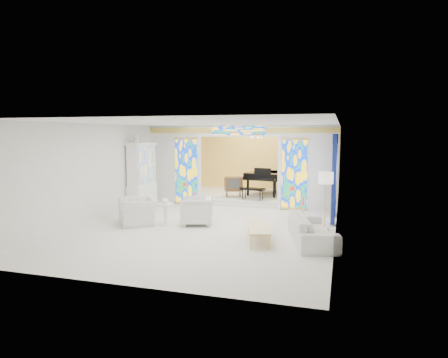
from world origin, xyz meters
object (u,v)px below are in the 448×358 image
(armchair_right, at_px, (196,211))
(grand_piano, at_px, (272,176))
(china_cabinet, at_px, (142,177))
(sofa, at_px, (312,229))
(coffee_table, at_px, (258,227))
(armchair_left, at_px, (138,211))
(tv_console, at_px, (234,184))

(armchair_right, bearing_deg, grand_piano, 150.34)
(china_cabinet, height_order, sofa, china_cabinet)
(china_cabinet, xyz_separation_m, coffee_table, (4.84, -2.94, -0.82))
(coffee_table, bearing_deg, grand_piano, 97.03)
(china_cabinet, relative_size, sofa, 1.17)
(armchair_left, height_order, sofa, armchair_left)
(armchair_left, xyz_separation_m, coffee_table, (3.85, -0.82, -0.04))
(armchair_right, bearing_deg, china_cabinet, -138.62)
(armchair_left, height_order, coffee_table, armchair_left)
(armchair_left, distance_m, coffee_table, 3.94)
(coffee_table, bearing_deg, tv_console, 111.36)
(armchair_right, relative_size, grand_piano, 0.31)
(coffee_table, bearing_deg, armchair_left, 168.03)
(coffee_table, relative_size, tv_console, 2.17)
(grand_piano, bearing_deg, china_cabinet, -126.21)
(sofa, height_order, coffee_table, sofa)
(armchair_left, height_order, armchair_right, armchair_right)
(armchair_right, height_order, coffee_table, armchair_right)
(sofa, xyz_separation_m, grand_piano, (-2.14, 6.47, 0.61))
(armchair_right, distance_m, grand_piano, 5.62)
(armchair_left, xyz_separation_m, grand_piano, (3.03, 5.84, 0.57))
(armchair_left, height_order, grand_piano, grand_piano)
(china_cabinet, distance_m, grand_piano, 5.48)
(sofa, bearing_deg, coffee_table, 82.94)
(armchair_left, bearing_deg, armchair_right, 65.27)
(armchair_left, bearing_deg, sofa, 45.51)
(armchair_left, relative_size, sofa, 0.51)
(china_cabinet, xyz_separation_m, grand_piano, (4.02, 3.72, -0.22))
(armchair_right, relative_size, coffee_table, 0.51)
(sofa, xyz_separation_m, tv_console, (-3.47, 5.31, 0.36))
(grand_piano, height_order, tv_console, grand_piano)
(china_cabinet, height_order, coffee_table, china_cabinet)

